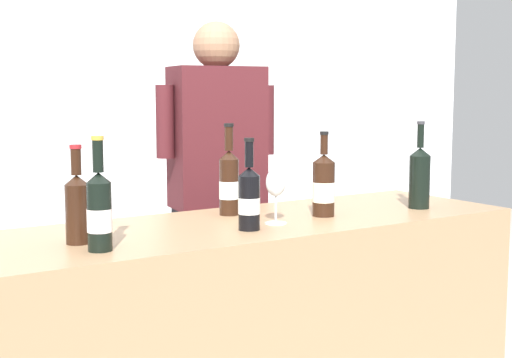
# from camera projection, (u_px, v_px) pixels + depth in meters

# --- Properties ---
(wall_back) EXTENTS (8.00, 0.10, 2.80)m
(wall_back) POSITION_uv_depth(u_px,v_px,m) (17.00, 92.00, 4.61)
(wall_back) COLOR silver
(wall_back) RESTS_ON ground_plane
(counter) EXTENTS (2.26, 0.64, 0.94)m
(counter) POSITION_uv_depth(u_px,v_px,m) (223.00, 355.00, 2.56)
(counter) COLOR #9E7A56
(counter) RESTS_ON ground_plane
(wine_bottle_0) EXTENTS (0.08, 0.08, 0.34)m
(wine_bottle_0) POSITION_uv_depth(u_px,v_px,m) (420.00, 176.00, 2.84)
(wine_bottle_0) COLOR black
(wine_bottle_0) RESTS_ON counter
(wine_bottle_1) EXTENTS (0.08, 0.08, 0.31)m
(wine_bottle_1) POSITION_uv_depth(u_px,v_px,m) (324.00, 186.00, 2.66)
(wine_bottle_1) COLOR black
(wine_bottle_1) RESTS_ON counter
(wine_bottle_2) EXTENTS (0.07, 0.07, 0.31)m
(wine_bottle_2) POSITION_uv_depth(u_px,v_px,m) (249.00, 197.00, 2.39)
(wine_bottle_2) COLOR black
(wine_bottle_2) RESTS_ON counter
(wine_bottle_3) EXTENTS (0.07, 0.07, 0.33)m
(wine_bottle_3) POSITION_uv_depth(u_px,v_px,m) (99.00, 210.00, 2.07)
(wine_bottle_3) COLOR black
(wine_bottle_3) RESTS_ON counter
(wine_bottle_4) EXTENTS (0.07, 0.07, 0.30)m
(wine_bottle_4) POSITION_uv_depth(u_px,v_px,m) (77.00, 206.00, 2.17)
(wine_bottle_4) COLOR black
(wine_bottle_4) RESTS_ON counter
(wine_bottle_5) EXTENTS (0.07, 0.07, 0.34)m
(wine_bottle_5) POSITION_uv_depth(u_px,v_px,m) (229.00, 182.00, 2.68)
(wine_bottle_5) COLOR black
(wine_bottle_5) RESTS_ON counter
(wine_glass) EXTENTS (0.08, 0.08, 0.20)m
(wine_glass) POSITION_uv_depth(u_px,v_px,m) (276.00, 185.00, 2.50)
(wine_glass) COLOR silver
(wine_glass) RESTS_ON counter
(person_server) EXTENTS (0.56, 0.30, 1.71)m
(person_server) POSITION_uv_depth(u_px,v_px,m) (217.00, 215.00, 3.29)
(person_server) COLOR black
(person_server) RESTS_ON ground_plane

